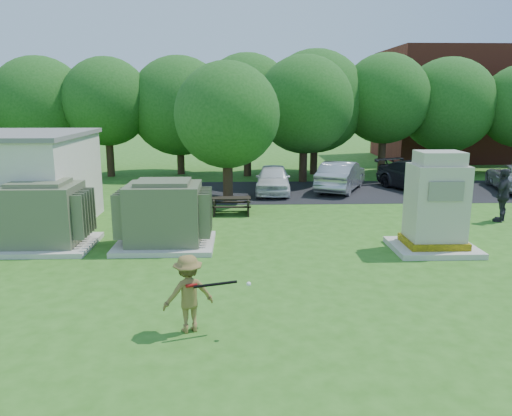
{
  "coord_description": "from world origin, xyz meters",
  "views": [
    {
      "loc": [
        -0.49,
        -10.46,
        4.5
      ],
      "look_at": [
        0.0,
        4.0,
        1.3
      ],
      "focal_mm": 35.0,
      "sensor_mm": 36.0,
      "label": 1
    }
  ],
  "objects_px": {
    "car_silver_a": "(341,176)",
    "person_walking_right": "(503,195)",
    "picnic_table": "(231,204)",
    "car_dark": "(419,177)",
    "transformer_left": "(42,217)",
    "car_white": "(273,179)",
    "generator_cabinet": "(436,208)",
    "person_by_generator": "(444,222)",
    "batter": "(188,294)",
    "transformer_right": "(164,216)"
  },
  "relations": [
    {
      "from": "car_silver_a",
      "to": "person_walking_right",
      "type": "bearing_deg",
      "value": 150.44
    },
    {
      "from": "picnic_table",
      "to": "car_dark",
      "type": "xyz_separation_m",
      "value": [
        9.19,
        4.7,
        0.3
      ]
    },
    {
      "from": "transformer_left",
      "to": "car_white",
      "type": "height_order",
      "value": "transformer_left"
    },
    {
      "from": "generator_cabinet",
      "to": "person_walking_right",
      "type": "xyz_separation_m",
      "value": [
        3.89,
        3.47,
        -0.32
      ]
    },
    {
      "from": "picnic_table",
      "to": "car_silver_a",
      "type": "xyz_separation_m",
      "value": [
        5.35,
        4.92,
        0.32
      ]
    },
    {
      "from": "generator_cabinet",
      "to": "car_silver_a",
      "type": "distance_m",
      "value": 10.02
    },
    {
      "from": "person_by_generator",
      "to": "car_silver_a",
      "type": "bearing_deg",
      "value": -62.51
    },
    {
      "from": "batter",
      "to": "person_walking_right",
      "type": "xyz_separation_m",
      "value": [
        10.73,
        8.57,
        0.21
      ]
    },
    {
      "from": "picnic_table",
      "to": "person_walking_right",
      "type": "distance_m",
      "value": 10.19
    },
    {
      "from": "transformer_right",
      "to": "generator_cabinet",
      "type": "height_order",
      "value": "generator_cabinet"
    },
    {
      "from": "picnic_table",
      "to": "person_walking_right",
      "type": "height_order",
      "value": "person_walking_right"
    },
    {
      "from": "batter",
      "to": "car_silver_a",
      "type": "height_order",
      "value": "batter"
    },
    {
      "from": "transformer_left",
      "to": "person_by_generator",
      "type": "xyz_separation_m",
      "value": [
        12.14,
        -0.67,
        -0.1
      ]
    },
    {
      "from": "generator_cabinet",
      "to": "batter",
      "type": "relative_size",
      "value": 1.92
    },
    {
      "from": "batter",
      "to": "car_white",
      "type": "bearing_deg",
      "value": -120.85
    },
    {
      "from": "car_white",
      "to": "picnic_table",
      "type": "bearing_deg",
      "value": -109.56
    },
    {
      "from": "car_white",
      "to": "batter",
      "type": "bearing_deg",
      "value": -95.88
    },
    {
      "from": "batter",
      "to": "car_white",
      "type": "height_order",
      "value": "batter"
    },
    {
      "from": "car_white",
      "to": "car_dark",
      "type": "xyz_separation_m",
      "value": [
        7.23,
        0.3,
        0.03
      ]
    },
    {
      "from": "transformer_right",
      "to": "person_walking_right",
      "type": "height_order",
      "value": "transformer_right"
    },
    {
      "from": "person_walking_right",
      "to": "car_dark",
      "type": "distance_m",
      "value": 6.35
    },
    {
      "from": "transformer_right",
      "to": "generator_cabinet",
      "type": "distance_m",
      "value": 8.17
    },
    {
      "from": "transformer_left",
      "to": "person_by_generator",
      "type": "bearing_deg",
      "value": -3.15
    },
    {
      "from": "generator_cabinet",
      "to": "car_silver_a",
      "type": "xyz_separation_m",
      "value": [
        -0.8,
        9.97,
        -0.57
      ]
    },
    {
      "from": "picnic_table",
      "to": "person_by_generator",
      "type": "height_order",
      "value": "person_by_generator"
    },
    {
      "from": "transformer_left",
      "to": "transformer_right",
      "type": "height_order",
      "value": "same"
    },
    {
      "from": "transformer_left",
      "to": "person_walking_right",
      "type": "distance_m",
      "value": 15.97
    },
    {
      "from": "person_walking_right",
      "to": "car_white",
      "type": "bearing_deg",
      "value": -84.94
    },
    {
      "from": "picnic_table",
      "to": "car_white",
      "type": "distance_m",
      "value": 4.82
    },
    {
      "from": "picnic_table",
      "to": "generator_cabinet",
      "type": "bearing_deg",
      "value": -39.4
    },
    {
      "from": "car_white",
      "to": "car_silver_a",
      "type": "height_order",
      "value": "car_silver_a"
    },
    {
      "from": "generator_cabinet",
      "to": "person_walking_right",
      "type": "bearing_deg",
      "value": 41.72
    },
    {
      "from": "person_walking_right",
      "to": "car_dark",
      "type": "bearing_deg",
      "value": -130.68
    },
    {
      "from": "transformer_right",
      "to": "car_white",
      "type": "xyz_separation_m",
      "value": [
        3.94,
        8.74,
        -0.29
      ]
    },
    {
      "from": "transformer_left",
      "to": "generator_cabinet",
      "type": "height_order",
      "value": "generator_cabinet"
    },
    {
      "from": "transformer_left",
      "to": "generator_cabinet",
      "type": "relative_size",
      "value": 1.0
    },
    {
      "from": "transformer_left",
      "to": "picnic_table",
      "type": "distance_m",
      "value": 7.17
    },
    {
      "from": "transformer_left",
      "to": "batter",
      "type": "relative_size",
      "value": 1.93
    },
    {
      "from": "picnic_table",
      "to": "person_by_generator",
      "type": "relative_size",
      "value": 0.89
    },
    {
      "from": "batter",
      "to": "car_white",
      "type": "xyz_separation_m",
      "value": [
        2.64,
        14.55,
        -0.1
      ]
    },
    {
      "from": "batter",
      "to": "car_dark",
      "type": "xyz_separation_m",
      "value": [
        9.87,
        14.86,
        -0.07
      ]
    },
    {
      "from": "picnic_table",
      "to": "batter",
      "type": "height_order",
      "value": "batter"
    },
    {
      "from": "car_silver_a",
      "to": "generator_cabinet",
      "type": "bearing_deg",
      "value": 119.2
    },
    {
      "from": "transformer_left",
      "to": "car_white",
      "type": "relative_size",
      "value": 0.75
    },
    {
      "from": "transformer_left",
      "to": "car_silver_a",
      "type": "distance_m",
      "value": 14.41
    },
    {
      "from": "person_walking_right",
      "to": "transformer_right",
      "type": "bearing_deg",
      "value": -35.54
    },
    {
      "from": "transformer_left",
      "to": "person_walking_right",
      "type": "xyz_separation_m",
      "value": [
        15.73,
        2.76,
        0.02
      ]
    },
    {
      "from": "transformer_left",
      "to": "transformer_right",
      "type": "relative_size",
      "value": 1.0
    },
    {
      "from": "batter",
      "to": "transformer_left",
      "type": "bearing_deg",
      "value": -69.88
    },
    {
      "from": "car_white",
      "to": "car_dark",
      "type": "bearing_deg",
      "value": 6.81
    }
  ]
}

